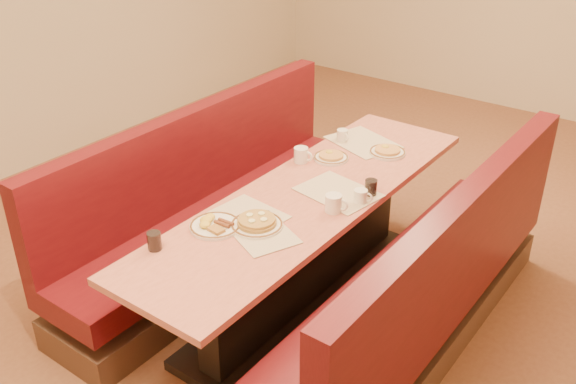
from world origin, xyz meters
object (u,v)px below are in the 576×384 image
Objects in this scene: diner_table at (308,250)px; coffee_mug_a at (334,203)px; coffee_mug_d at (343,135)px; eggs_plate at (214,225)px; soda_tumbler_near at (154,241)px; booth_right at (422,298)px; booth_left at (216,214)px; pancake_plate at (257,223)px; soda_tumbler_mid at (371,188)px; coffee_mug_c at (361,196)px; coffee_mug_b at (302,155)px.

coffee_mug_a reaches higher than diner_table.
coffee_mug_d is (-0.24, 0.73, 0.42)m from diner_table.
soda_tumbler_near is (-0.10, -0.32, 0.03)m from eggs_plate.
booth_right is 26.77× the size of soda_tumbler_near.
booth_left is 19.60× the size of coffee_mug_a.
pancake_plate is 2.87× the size of soda_tumbler_mid.
diner_table is 0.51m from coffee_mug_c.
coffee_mug_d is 1.06× the size of soda_tumbler_near.
eggs_plate reaches higher than diner_table.
soda_tumbler_near is (0.45, -0.90, 0.43)m from booth_left.
coffee_mug_c reaches higher than diner_table.
soda_tumbler_mid is at bearing -19.34° from coffee_mug_b.
soda_tumbler_mid is at bearing 156.76° from booth_right.
diner_table is 0.60m from pancake_plate.
coffee_mug_b is 1.33× the size of soda_tumbler_near.
eggs_plate is at bearing -120.83° from soda_tumbler_mid.
pancake_plate is 0.80m from coffee_mug_b.
coffee_mug_d is 1.06× the size of soda_tumbler_mid.
coffee_mug_d is at bearing 88.76° from soda_tumbler_near.
soda_tumbler_near is (-0.00, -1.21, -0.00)m from coffee_mug_b.
coffee_mug_c reaches higher than coffee_mug_d.
diner_table is 20.15× the size of coffee_mug_b.
diner_table is at bearing 72.51° from eggs_plate.
coffee_mug_a is (0.40, 0.50, 0.03)m from eggs_plate.
soda_tumbler_near is at bearing -133.04° from coffee_mug_a.
pancake_plate reaches higher than eggs_plate.
booth_left is at bearing -101.24° from coffee_mug_d.
coffee_mug_d is (-0.53, 0.65, -0.00)m from coffee_mug_c.
coffee_mug_d is at bearing 92.67° from eggs_plate.
coffee_mug_a is 0.18m from coffee_mug_c.
booth_left is 0.90m from eggs_plate.
booth_left is 9.51× the size of eggs_plate.
pancake_plate is 2.17× the size of coffee_mug_b.
coffee_mug_a reaches higher than pancake_plate.
booth_left reaches higher than eggs_plate.
pancake_plate is at bearing -114.73° from soda_tumbler_mid.
pancake_plate is 1.03× the size of eggs_plate.
coffee_mug_c is at bearing 169.25° from booth_right.
coffee_mug_d is at bearing 134.38° from soda_tumbler_mid.
soda_tumbler_mid is at bearing 34.76° from diner_table.
eggs_plate is at bearing -64.84° from coffee_mug_d.
booth_left reaches higher than coffee_mug_d.
coffee_mug_d is (-0.23, 1.18, 0.02)m from pancake_plate.
diner_table is at bearing -145.24° from soda_tumbler_mid.
eggs_plate is at bearing -107.49° from diner_table.
booth_left is at bearing 180.00° from booth_right.
soda_tumbler_mid is (0.56, 1.09, 0.00)m from soda_tumbler_near.
coffee_mug_d reaches higher than pancake_plate.
booth_right is 20.15× the size of coffee_mug_b.
coffee_mug_a is at bearing -103.34° from soda_tumbler_mid.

